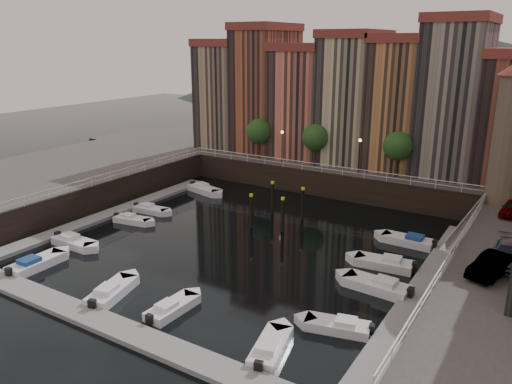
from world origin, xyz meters
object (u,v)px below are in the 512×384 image
Objects in this scene: gangway at (467,223)px; car_a at (512,209)px; mooring_pilings at (277,207)px; car_c at (508,255)px; boat_left_2 at (132,220)px; car_b at (492,267)px; boat_left_0 at (74,242)px; boat_left_3 at (150,209)px.

car_a is at bearing 11.38° from gangway.
car_a reaches higher than mooring_pilings.
mooring_pilings is 22.34m from car_c.
car_b is (33.24, -0.77, 3.40)m from boat_left_2.
boat_left_0 is 34.06m from car_b.
mooring_pilings is at bearing 50.51° from boat_left_0.
car_b is (0.17, -13.64, 0.06)m from car_a.
car_c is at bearing -7.64° from boat_left_3.
boat_left_0 is (-12.57, -14.91, -1.28)m from mooring_pilings.
car_a is at bearing 31.76° from boat_left_0.
car_c is at bearing -6.51° from boat_left_2.
boat_left_3 is (-30.30, -8.83, -1.59)m from gangway.
car_a is at bearing 108.95° from car_b.
car_b reaches higher than boat_left_3.
car_b is at bearing -22.47° from mooring_pilings.
gangway is 1.92× the size of car_b.
car_a is (3.39, 0.68, 1.73)m from gangway.
boat_left_3 is (-0.57, 10.47, -0.04)m from boat_left_0.
gangway is 3.87m from car_a.
boat_left_0 is 35.27m from car_c.
car_a is 0.77× the size of car_c.
car_a is at bearing 11.81° from boat_left_2.
boat_left_3 is at bearing 93.78° from boat_left_0.
car_a reaches higher than gangway.
car_b is (33.30, 6.34, 3.35)m from boat_left_0.
mooring_pilings is 19.55m from boat_left_0.
car_b is (20.72, -8.57, 2.07)m from mooring_pilings.
car_c reaches higher than boat_left_0.
boat_left_0 is at bearing -147.00° from gangway.
boat_left_0 is (-29.73, -19.31, -1.55)m from gangway.
car_b is (3.57, -12.96, 1.80)m from gangway.
gangway is at bearing 108.66° from car_c.
car_b is at bearing 11.44° from boat_left_0.
boat_left_3 is at bearing -168.72° from car_b.
boat_left_3 is at bearing -163.75° from gangway.
gangway is 17.71m from mooring_pilings.
mooring_pilings is 14.81m from boat_left_2.
gangway is 1.76× the size of boat_left_0.
boat_left_2 is (-12.52, -7.80, -1.33)m from mooring_pilings.
gangway is at bearing 123.61° from car_b.
car_c reaches higher than boat_left_2.
boat_left_0 reaches higher than boat_left_2.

